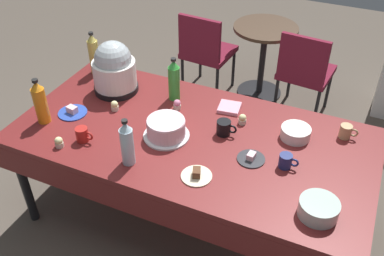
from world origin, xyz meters
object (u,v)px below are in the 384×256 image
(dessert_plate_charcoal, at_px, (251,158))
(cupcake_lemon, at_px, (59,142))
(coffee_mug_red, at_px, (83,135))
(round_cafe_table, at_px, (264,48))
(dessert_plate_cream, at_px, (197,175))
(cupcake_berry, at_px, (177,105))
(coffee_mug_black, at_px, (224,128))
(soda_bottle_lime_soda, at_px, (174,80))
(soda_bottle_water, at_px, (127,143))
(glass_salad_bowl, at_px, (319,209))
(soda_bottle_orange_juice, at_px, (40,102))
(ceramic_snack_bowl, at_px, (296,133))
(cupcake_cocoa, at_px, (242,119))
(potluck_table, at_px, (192,142))
(cupcake_vanilla, at_px, (115,106))
(slow_cooker, at_px, (114,69))
(maroon_chair_left, at_px, (205,49))
(soda_bottle_ginger_ale, at_px, (94,54))
(maroon_chair_right, at_px, (305,69))
(frosted_layer_cake, at_px, (166,129))
(dessert_plate_cobalt, at_px, (72,112))
(coffee_mug_tan, at_px, (346,131))
(coffee_mug_navy, at_px, (286,161))

(dessert_plate_charcoal, bearing_deg, cupcake_lemon, -161.74)
(coffee_mug_red, bearing_deg, round_cafe_table, 75.98)
(dessert_plate_cream, xyz_separation_m, cupcake_berry, (-0.38, 0.54, 0.02))
(cupcake_lemon, distance_m, coffee_mug_black, 0.99)
(soda_bottle_lime_soda, distance_m, soda_bottle_water, 0.70)
(glass_salad_bowl, relative_size, soda_bottle_orange_juice, 0.65)
(ceramic_snack_bowl, xyz_separation_m, cupcake_cocoa, (-0.34, 0.01, -0.00))
(potluck_table, xyz_separation_m, cupcake_vanilla, (-0.57, 0.03, 0.09))
(potluck_table, distance_m, cupcake_lemon, 0.80)
(slow_cooker, bearing_deg, maroon_chair_left, 83.94)
(cupcake_cocoa, xyz_separation_m, soda_bottle_ginger_ale, (-1.21, 0.17, 0.12))
(coffee_mug_red, xyz_separation_m, maroon_chair_right, (0.97, 1.87, -0.30))
(soda_bottle_water, xyz_separation_m, maroon_chair_left, (-0.33, 1.93, -0.40))
(soda_bottle_orange_juice, bearing_deg, maroon_chair_left, 78.69)
(glass_salad_bowl, height_order, cupcake_cocoa, glass_salad_bowl)
(slow_cooker, xyz_separation_m, dessert_plate_charcoal, (1.10, -0.32, -0.16))
(maroon_chair_right, bearing_deg, soda_bottle_lime_soda, -118.45)
(frosted_layer_cake, xyz_separation_m, maroon_chair_right, (0.53, 1.63, -0.32))
(dessert_plate_cobalt, bearing_deg, soda_bottle_orange_juice, -127.63)
(cupcake_berry, distance_m, cupcake_cocoa, 0.45)
(coffee_mug_black, bearing_deg, dessert_plate_charcoal, -35.09)
(slow_cooker, xyz_separation_m, ceramic_snack_bowl, (1.28, -0.02, -0.13))
(ceramic_snack_bowl, distance_m, maroon_chair_right, 1.37)
(cupcake_berry, xyz_separation_m, coffee_mug_tan, (1.06, 0.14, 0.01))
(dessert_plate_charcoal, bearing_deg, coffee_mug_black, 144.91)
(coffee_mug_tan, bearing_deg, cupcake_berry, -172.37)
(slow_cooker, relative_size, cupcake_vanilla, 5.49)
(coffee_mug_black, distance_m, round_cafe_table, 1.73)
(cupcake_cocoa, distance_m, soda_bottle_water, 0.78)
(dessert_plate_charcoal, bearing_deg, cupcake_vanilla, 173.83)
(soda_bottle_lime_soda, bearing_deg, dessert_plate_cream, -55.27)
(cupcake_vanilla, xyz_separation_m, round_cafe_table, (0.52, 1.74, -0.28))
(ceramic_snack_bowl, bearing_deg, slow_cooker, 179.23)
(dessert_plate_charcoal, bearing_deg, coffee_mug_tan, 43.16)
(slow_cooker, distance_m, round_cafe_table, 1.71)
(soda_bottle_lime_soda, distance_m, coffee_mug_tan, 1.14)
(potluck_table, xyz_separation_m, dessert_plate_cream, (0.17, -0.33, 0.07))
(cupcake_lemon, height_order, soda_bottle_ginger_ale, soda_bottle_ginger_ale)
(dessert_plate_cobalt, xyz_separation_m, cupcake_berry, (0.60, 0.33, 0.02))
(potluck_table, relative_size, coffee_mug_black, 17.12)
(round_cafe_table, bearing_deg, dessert_plate_cobalt, -111.82)
(ceramic_snack_bowl, relative_size, coffee_mug_navy, 1.60)
(cupcake_cocoa, distance_m, maroon_chair_right, 1.36)
(soda_bottle_lime_soda, bearing_deg, coffee_mug_red, -114.99)
(maroon_chair_right, bearing_deg, potluck_table, -104.19)
(coffee_mug_tan, distance_m, coffee_mug_black, 0.74)
(slow_cooker, distance_m, cupcake_berry, 0.51)
(soda_bottle_lime_soda, bearing_deg, frosted_layer_cake, -70.70)
(coffee_mug_black, bearing_deg, potluck_table, -153.56)
(cupcake_vanilla, height_order, soda_bottle_water, soda_bottle_water)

